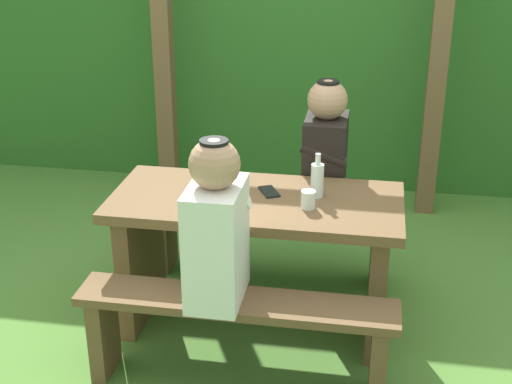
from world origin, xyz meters
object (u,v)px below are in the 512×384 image
bench_far (271,225)px  cell_phone (269,192)px  person_white_shirt (216,228)px  bottle_right (317,179)px  bench_near (236,324)px  person_black_coat (325,152)px  picnic_table (256,239)px  drinking_glass (308,200)px  bottle_left (229,175)px

bench_far → cell_phone: (0.05, -0.43, 0.39)m
person_white_shirt → bottle_right: (0.37, 0.57, 0.01)m
bench_near → bench_far: same height
person_black_coat → cell_phone: person_black_coat is taller
picnic_table → cell_phone: (0.05, 0.07, 0.23)m
person_black_coat → cell_phone: (-0.24, -0.43, -0.07)m
bench_near → person_black_coat: size_ratio=1.95×
bottle_right → person_black_coat: bearing=89.5°
bench_near → picnic_table: bearing=90.0°
person_black_coat → drinking_glass: (-0.03, -0.58, -0.03)m
bottle_right → picnic_table: bearing=-167.2°
picnic_table → bench_near: bearing=-90.0°
person_white_shirt → cell_phone: person_white_shirt is taller
person_black_coat → bottle_left: (-0.43, -0.46, 0.02)m
person_white_shirt → person_black_coat: (0.37, 1.00, 0.00)m
person_black_coat → bench_far: bearing=179.3°
person_white_shirt → cell_phone: bearing=76.9°
person_white_shirt → bottle_left: bearing=96.4°
bottle_right → drinking_glass: bearing=-100.9°
bottle_left → bottle_right: 0.43m
bench_far → bottle_right: (0.29, -0.44, 0.47)m
bench_far → person_black_coat: 0.54m
picnic_table → drinking_glass: size_ratio=16.38×
person_white_shirt → cell_phone: 0.59m
drinking_glass → bottle_right: bottle_right is taller
bench_near → person_white_shirt: bearing=177.6°
person_white_shirt → drinking_glass: bearing=51.4°
bench_far → person_black_coat: bearing=-0.7°
bench_near → bottle_right: 0.79m
bench_near → bench_far: bearing=90.0°
drinking_glass → person_black_coat: bearing=87.0°
bench_far → person_white_shirt: 1.11m
bottle_left → cell_phone: bottle_left is taller
picnic_table → bottle_right: (0.29, 0.07, 0.31)m
bottle_left → bottle_right: bottle_left is taller
bench_far → bottle_right: bearing=-57.0°
bench_near → cell_phone: bearing=84.8°
drinking_glass → bottle_right: 0.15m
picnic_table → person_white_shirt: person_white_shirt is taller
picnic_table → cell_phone: 0.25m
person_black_coat → bottle_right: 0.44m
person_black_coat → cell_phone: bearing=-118.8°
person_black_coat → bottle_left: 0.63m
person_white_shirt → drinking_glass: (0.34, 0.42, -0.03)m
drinking_glass → picnic_table: bearing=163.6°
picnic_table → bottle_left: size_ratio=6.22×
bottle_right → cell_phone: bearing=178.3°
bench_near → drinking_glass: bearing=58.9°
drinking_glass → bottle_left: size_ratio=0.38×
person_white_shirt → person_black_coat: bearing=69.8°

